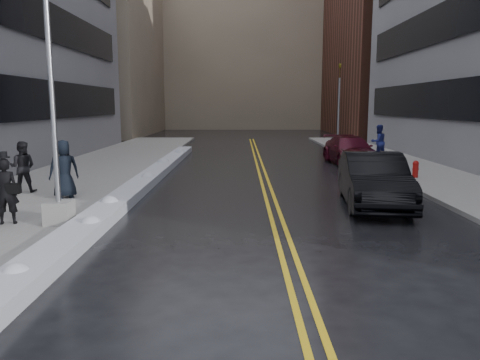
{
  "coord_description": "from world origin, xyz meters",
  "views": [
    {
      "loc": [
        1.47,
        -9.96,
        3.24
      ],
      "look_at": [
        1.45,
        2.1,
        1.3
      ],
      "focal_mm": 35.0,
      "sensor_mm": 36.0,
      "label": 1
    }
  ],
  "objects_px": {
    "pedestrian_east": "(378,142)",
    "car_maroon": "(350,150)",
    "car_black": "(374,180)",
    "pedestrian_c": "(64,169)",
    "pedestrian_fedora": "(6,191)",
    "fire_hydrant": "(416,168)",
    "lamppost": "(54,133)",
    "traffic_signal": "(339,103)",
    "pedestrian_b": "(23,167)"
  },
  "relations": [
    {
      "from": "fire_hydrant",
      "to": "pedestrian_fedora",
      "type": "distance_m",
      "value": 15.84
    },
    {
      "from": "pedestrian_fedora",
      "to": "car_maroon",
      "type": "xyz_separation_m",
      "value": [
        12.16,
        13.71,
        -0.25
      ]
    },
    {
      "from": "pedestrian_c",
      "to": "pedestrian_east",
      "type": "distance_m",
      "value": 18.0
    },
    {
      "from": "lamppost",
      "to": "car_maroon",
      "type": "height_order",
      "value": "lamppost"
    },
    {
      "from": "fire_hydrant",
      "to": "car_maroon",
      "type": "relative_size",
      "value": 0.14
    },
    {
      "from": "fire_hydrant",
      "to": "pedestrian_b",
      "type": "relative_size",
      "value": 0.4
    },
    {
      "from": "pedestrian_east",
      "to": "car_black",
      "type": "height_order",
      "value": "pedestrian_east"
    },
    {
      "from": "pedestrian_b",
      "to": "pedestrian_c",
      "type": "relative_size",
      "value": 0.93
    },
    {
      "from": "pedestrian_east",
      "to": "car_black",
      "type": "xyz_separation_m",
      "value": [
        -3.67,
        -12.12,
        -0.28
      ]
    },
    {
      "from": "pedestrian_east",
      "to": "car_maroon",
      "type": "xyz_separation_m",
      "value": [
        -1.9,
        -1.27,
        -0.37
      ]
    },
    {
      "from": "pedestrian_east",
      "to": "lamppost",
      "type": "bearing_deg",
      "value": 30.1
    },
    {
      "from": "pedestrian_b",
      "to": "car_black",
      "type": "bearing_deg",
      "value": 165.54
    },
    {
      "from": "traffic_signal",
      "to": "car_maroon",
      "type": "distance_m",
      "value": 8.76
    },
    {
      "from": "car_maroon",
      "to": "traffic_signal",
      "type": "bearing_deg",
      "value": 79.7
    },
    {
      "from": "lamppost",
      "to": "car_maroon",
      "type": "distance_m",
      "value": 17.54
    },
    {
      "from": "lamppost",
      "to": "pedestrian_c",
      "type": "distance_m",
      "value": 3.92
    },
    {
      "from": "lamppost",
      "to": "car_black",
      "type": "height_order",
      "value": "lamppost"
    },
    {
      "from": "pedestrian_b",
      "to": "pedestrian_c",
      "type": "bearing_deg",
      "value": 144.1
    },
    {
      "from": "pedestrian_c",
      "to": "pedestrian_east",
      "type": "bearing_deg",
      "value": -168.07
    },
    {
      "from": "fire_hydrant",
      "to": "pedestrian_east",
      "type": "relative_size",
      "value": 0.37
    },
    {
      "from": "traffic_signal",
      "to": "lamppost",
      "type": "bearing_deg",
      "value": -118.21
    },
    {
      "from": "traffic_signal",
      "to": "pedestrian_fedora",
      "type": "height_order",
      "value": "traffic_signal"
    },
    {
      "from": "pedestrian_c",
      "to": "pedestrian_east",
      "type": "height_order",
      "value": "pedestrian_east"
    },
    {
      "from": "pedestrian_fedora",
      "to": "pedestrian_east",
      "type": "distance_m",
      "value": 20.56
    },
    {
      "from": "car_black",
      "to": "pedestrian_east",
      "type": "bearing_deg",
      "value": 79.79
    },
    {
      "from": "fire_hydrant",
      "to": "pedestrian_c",
      "type": "distance_m",
      "value": 14.19
    },
    {
      "from": "lamppost",
      "to": "pedestrian_fedora",
      "type": "xyz_separation_m",
      "value": [
        -1.36,
        -0.0,
        -1.51
      ]
    },
    {
      "from": "lamppost",
      "to": "pedestrian_b",
      "type": "height_order",
      "value": "lamppost"
    },
    {
      "from": "traffic_signal",
      "to": "pedestrian_b",
      "type": "xyz_separation_m",
      "value": [
        -14.81,
        -17.48,
        -2.34
      ]
    },
    {
      "from": "pedestrian_fedora",
      "to": "car_black",
      "type": "distance_m",
      "value": 10.79
    },
    {
      "from": "lamppost",
      "to": "pedestrian_east",
      "type": "xyz_separation_m",
      "value": [
        12.7,
        14.99,
        -1.4
      ]
    },
    {
      "from": "pedestrian_c",
      "to": "car_black",
      "type": "bearing_deg",
      "value": 148.78
    },
    {
      "from": "pedestrian_fedora",
      "to": "car_maroon",
      "type": "distance_m",
      "value": 18.33
    },
    {
      "from": "fire_hydrant",
      "to": "pedestrian_c",
      "type": "xyz_separation_m",
      "value": [
        -13.44,
        -4.53,
        0.58
      ]
    },
    {
      "from": "pedestrian_fedora",
      "to": "pedestrian_c",
      "type": "bearing_deg",
      "value": -108.4
    },
    {
      "from": "pedestrian_b",
      "to": "car_maroon",
      "type": "relative_size",
      "value": 0.34
    },
    {
      "from": "pedestrian_fedora",
      "to": "pedestrian_c",
      "type": "xyz_separation_m",
      "value": [
        0.22,
        3.48,
        0.11
      ]
    },
    {
      "from": "lamppost",
      "to": "traffic_signal",
      "type": "bearing_deg",
      "value": 61.79
    },
    {
      "from": "traffic_signal",
      "to": "car_maroon",
      "type": "relative_size",
      "value": 1.14
    },
    {
      "from": "lamppost",
      "to": "pedestrian_b",
      "type": "relative_size",
      "value": 4.19
    },
    {
      "from": "pedestrian_c",
      "to": "car_black",
      "type": "xyz_separation_m",
      "value": [
        10.18,
        -0.61,
        -0.27
      ]
    },
    {
      "from": "traffic_signal",
      "to": "car_black",
      "type": "xyz_separation_m",
      "value": [
        -2.76,
        -19.13,
        -2.54
      ]
    },
    {
      "from": "fire_hydrant",
      "to": "car_maroon",
      "type": "distance_m",
      "value": 5.91
    },
    {
      "from": "fire_hydrant",
      "to": "car_black",
      "type": "height_order",
      "value": "car_black"
    },
    {
      "from": "car_black",
      "to": "traffic_signal",
      "type": "bearing_deg",
      "value": 88.4
    },
    {
      "from": "traffic_signal",
      "to": "pedestrian_b",
      "type": "relative_size",
      "value": 3.29
    },
    {
      "from": "lamppost",
      "to": "car_maroon",
      "type": "xyz_separation_m",
      "value": [
        10.8,
        13.71,
        -1.77
      ]
    },
    {
      "from": "car_black",
      "to": "fire_hydrant",
      "type": "bearing_deg",
      "value": 64.17
    },
    {
      "from": "traffic_signal",
      "to": "pedestrian_c",
      "type": "bearing_deg",
      "value": -124.93
    },
    {
      "from": "lamppost",
      "to": "fire_hydrant",
      "type": "bearing_deg",
      "value": 33.04
    }
  ]
}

